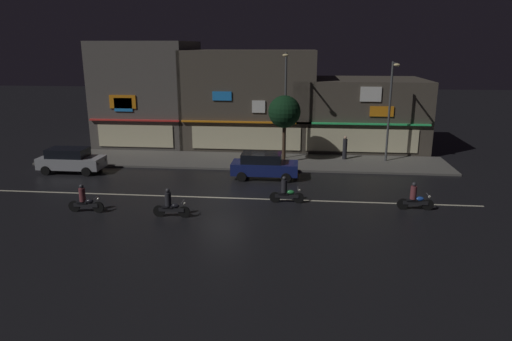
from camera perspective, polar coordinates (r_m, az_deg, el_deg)
name	(u,v)px	position (r m, az deg, el deg)	size (l,w,h in m)	color
ground_plane	(223,198)	(26.23, -4.16, -3.42)	(140.00, 140.00, 0.00)	black
lane_divider_stripe	(223,198)	(26.23, -4.16, -3.41)	(28.63, 0.16, 0.01)	beige
sidewalk_far	(242,161)	(34.25, -1.77, 1.22)	(30.14, 4.98, 0.14)	#5B5954
storefront_left_block	(357,113)	(39.95, 12.49, 6.99)	(10.71, 7.89, 5.74)	#4C443A
storefront_center_block	(251,99)	(39.51, -0.66, 8.94)	(10.83, 7.35, 8.05)	#4C443A
storefront_right_block	(149,93)	(41.77, -13.20, 9.38)	(7.79, 8.03, 8.76)	#56514C
streetlamp_west	(285,98)	(33.91, 3.69, 8.99)	(0.44, 1.64, 7.80)	#47494C
streetlamp_mid	(390,104)	(34.36, 16.41, 7.96)	(0.44, 1.64, 7.19)	#47494C
pedestrian_on_sidewalk	(345,148)	(34.97, 11.02, 2.73)	(0.33, 0.33, 1.75)	#232328
street_tree	(284,112)	(32.81, 3.56, 7.28)	(2.31, 2.31, 4.88)	#473323
parked_car_near_kerb	(264,165)	(29.80, 0.99, 0.66)	(4.30, 1.98, 1.67)	navy
parked_car_trailing	(71,160)	(33.70, -22.10, 1.24)	(4.30, 1.98, 1.67)	#9EA0A5
motorcycle_lead	(85,201)	(25.39, -20.57, -3.53)	(1.90, 0.60, 1.52)	black
motorcycle_following	(415,198)	(25.53, 19.18, -3.30)	(1.90, 0.60, 1.52)	black
motorcycle_opposite_lane	(170,205)	(23.52, -10.64, -4.27)	(1.90, 0.60, 1.52)	black
motorcycle_trailing_far	(286,192)	(25.23, 3.75, -2.67)	(1.90, 0.60, 1.52)	black
traffic_cone	(296,171)	(30.81, 5.02, -0.05)	(0.36, 0.36, 0.55)	orange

